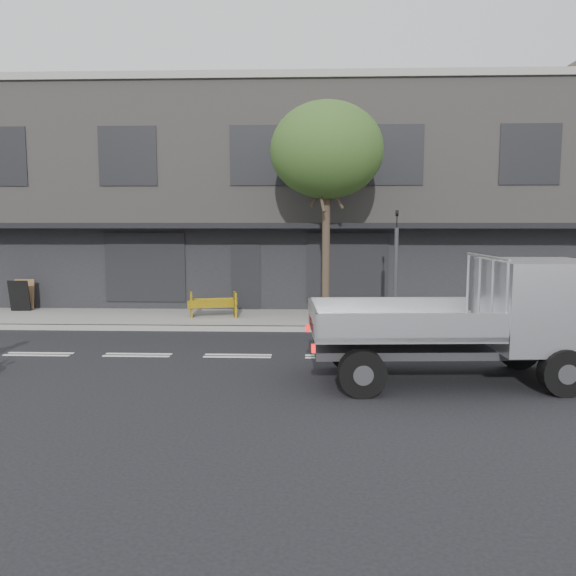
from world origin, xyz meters
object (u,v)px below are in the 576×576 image
at_px(traffic_light_pole, 396,274).
at_px(flatbed_ute, 513,309).
at_px(street_tree, 327,151).
at_px(sandwich_board, 19,296).
at_px(construction_barrier, 212,305).

height_order(traffic_light_pole, flatbed_ute, traffic_light_pole).
bearing_deg(street_tree, sandwich_board, 172.62).
bearing_deg(traffic_light_pole, street_tree, 156.97).
distance_m(flatbed_ute, construction_barrier, 9.50).
bearing_deg(traffic_light_pole, sandwich_board, 169.94).
distance_m(street_tree, construction_barrier, 5.91).
bearing_deg(street_tree, traffic_light_pole, -23.03).
relative_size(flatbed_ute, sandwich_board, 5.24).
distance_m(street_tree, traffic_light_pole, 4.23).
height_order(traffic_light_pole, construction_barrier, traffic_light_pole).
xyz_separation_m(street_tree, traffic_light_pole, (2.00, -0.85, -3.63)).
bearing_deg(street_tree, construction_barrier, 176.79).
relative_size(traffic_light_pole, flatbed_ute, 0.63).
bearing_deg(flatbed_ute, traffic_light_pole, 102.86).
height_order(flatbed_ute, sandwich_board, flatbed_ute).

